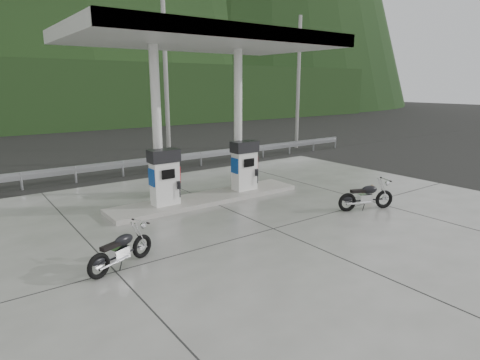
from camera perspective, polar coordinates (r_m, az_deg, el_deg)
ground at (r=12.11m, az=1.65°, el=-5.69°), size 160.00×160.00×0.00m
forecourt_apron at (r=12.11m, az=1.65°, el=-5.65°), size 18.00×14.00×0.02m
pump_island at (r=14.05m, az=-4.61°, el=-2.61°), size 7.00×1.40×0.15m
gas_pump_left at (r=13.07m, az=-10.67°, el=0.39°), size 0.95×0.55×1.80m
gas_pump_right at (r=14.69m, az=0.64°, el=2.06°), size 0.95×0.55×1.80m
canopy_column_left at (r=13.17m, az=-11.73°, el=7.51°), size 0.30×0.30×5.00m
canopy_column_right at (r=14.78m, az=-0.28°, el=8.40°), size 0.30×0.30×5.00m
canopy_roof at (r=13.57m, az=-5.05°, el=19.32°), size 8.50×5.00×0.40m
guardrail at (r=18.71m, az=-13.54°, el=3.04°), size 26.00×0.16×1.42m
road at (r=22.06m, az=-16.99°, el=2.50°), size 60.00×7.00×0.01m
utility_pole_b at (r=20.61m, az=-10.47°, el=13.32°), size 0.22×0.22×8.00m
utility_pole_c at (r=25.85m, az=8.29°, el=13.38°), size 0.22×0.22×8.00m
tree_band at (r=39.67m, az=-26.44°, el=10.68°), size 80.00×6.00×6.00m
forested_hills at (r=69.50m, az=-30.65°, el=8.33°), size 100.00×40.00×140.00m
motorcycle_left at (r=9.31m, az=-16.54°, el=-9.57°), size 1.75×1.12×0.79m
motorcycle_right at (r=13.52m, az=17.50°, el=-2.29°), size 1.90×1.19×0.86m
duck at (r=14.94m, az=17.67°, el=-1.74°), size 0.56×0.16×0.40m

